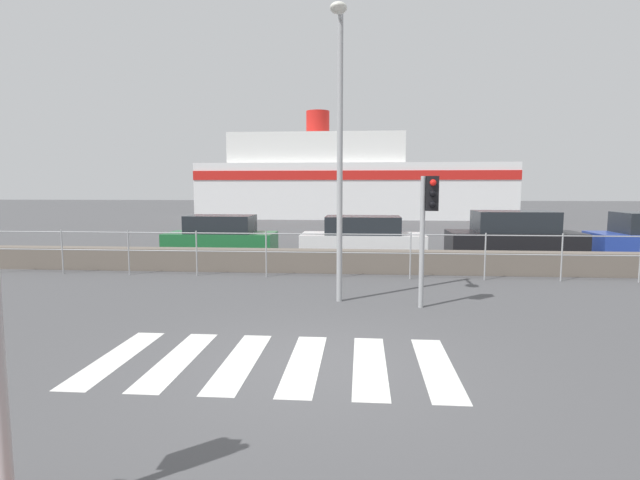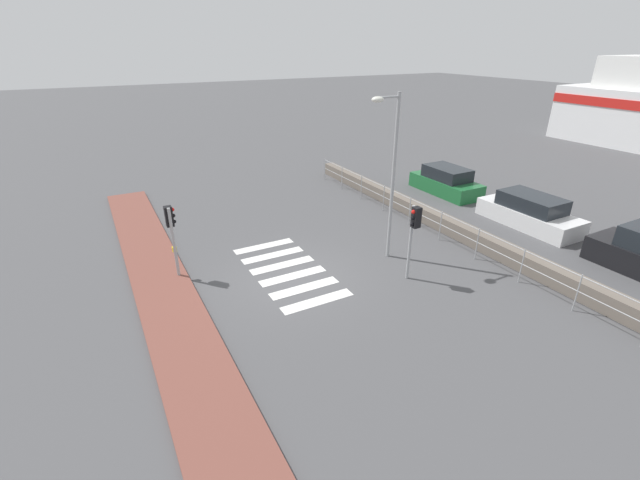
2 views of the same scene
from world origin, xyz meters
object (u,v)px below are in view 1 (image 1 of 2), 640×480
Objects in this scene: traffic_light_far at (428,212)px; parked_car_green at (221,237)px; parked_car_black at (514,237)px; streetlamp at (339,125)px; ferry_boat at (346,182)px; parked_car_white at (363,239)px.

parked_car_green is at bearing 129.89° from traffic_light_far.
traffic_light_far is at bearing -117.21° from parked_car_black.
streetlamp reaches higher than parked_car_black.
traffic_light_far is at bearing -85.08° from ferry_boat.
ferry_boat reaches higher than parked_car_black.
traffic_light_far is 0.67× the size of parked_car_green.
parked_car_black is at bearing 52.45° from streetlamp.
ferry_boat is at bearing 94.92° from traffic_light_far.
parked_car_black is (10.33, 0.00, 0.08)m from parked_car_green.
parked_car_white is at bearing 86.09° from streetlamp.
parked_car_black is (5.71, 7.42, -2.99)m from streetlamp.
ferry_boat is 22.03m from parked_car_green.
streetlamp reaches higher than parked_car_green.
parked_car_green is at bearing 180.00° from parked_car_black.
traffic_light_far is 0.61× the size of parked_car_white.
ferry_boat is at bearing 91.47° from streetlamp.
parked_car_green is at bearing -100.19° from ferry_boat.
streetlamp reaches higher than parked_car_white.
parked_car_white is at bearing 99.39° from traffic_light_far.
ferry_boat reaches higher than streetlamp.
streetlamp reaches higher than traffic_light_far.
parked_car_black is at bearing 0.00° from parked_car_white.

